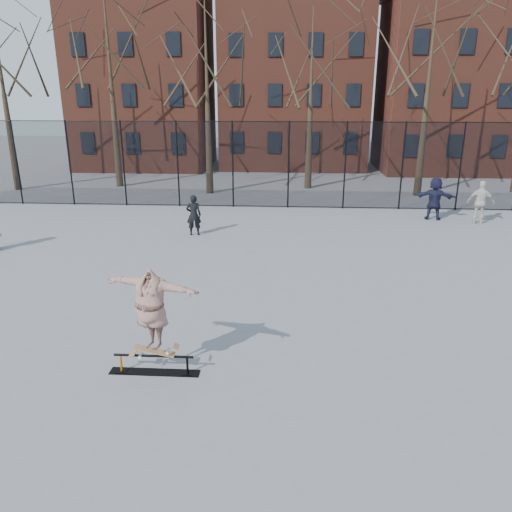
# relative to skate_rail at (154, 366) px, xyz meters

# --- Properties ---
(ground) EXTENTS (100.00, 100.00, 0.00)m
(ground) POSITION_rel_skate_rail_xyz_m (1.40, 1.78, -0.15)
(ground) COLOR slate
(skate_rail) EXTENTS (1.79, 0.27, 0.39)m
(skate_rail) POSITION_rel_skate_rail_xyz_m (0.00, 0.00, 0.00)
(skate_rail) COLOR black
(skate_rail) RESTS_ON ground
(skateboard) EXTENTS (0.87, 0.21, 0.10)m
(skateboard) POSITION_rel_skate_rail_xyz_m (0.03, -0.00, 0.29)
(skateboard) COLOR #9A683D
(skateboard) RESTS_ON skate_rail
(skater) EXTENTS (2.05, 1.11, 1.61)m
(skater) POSITION_rel_skate_rail_xyz_m (0.03, -0.00, 1.15)
(skater) COLOR #383586
(skater) RESTS_ON skateboard
(bystander_black) EXTENTS (0.61, 0.44, 1.57)m
(bystander_black) POSITION_rel_skate_rail_xyz_m (-0.99, 9.85, 0.63)
(bystander_black) COLOR black
(bystander_black) RESTS_ON ground
(bystander_white) EXTENTS (1.13, 0.68, 1.79)m
(bystander_white) POSITION_rel_skate_rail_xyz_m (10.58, 12.31, 0.74)
(bystander_white) COLOR beige
(bystander_white) RESTS_ON ground
(bystander_navy) EXTENTS (1.79, 0.98, 1.84)m
(bystander_navy) POSITION_rel_skate_rail_xyz_m (8.87, 12.91, 0.77)
(bystander_navy) COLOR #1B1D37
(bystander_navy) RESTS_ON ground
(fence) EXTENTS (34.03, 0.07, 4.00)m
(fence) POSITION_rel_skate_rail_xyz_m (1.39, 14.78, 1.90)
(fence) COLOR black
(fence) RESTS_ON ground
(tree_row) EXTENTS (33.66, 7.46, 10.67)m
(tree_row) POSITION_rel_skate_rail_xyz_m (1.15, 18.93, 7.20)
(tree_row) COLOR black
(tree_row) RESTS_ON ground
(rowhouses) EXTENTS (29.00, 7.00, 13.00)m
(rowhouses) POSITION_rel_skate_rail_xyz_m (2.13, 27.78, 5.91)
(rowhouses) COLOR brown
(rowhouses) RESTS_ON ground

